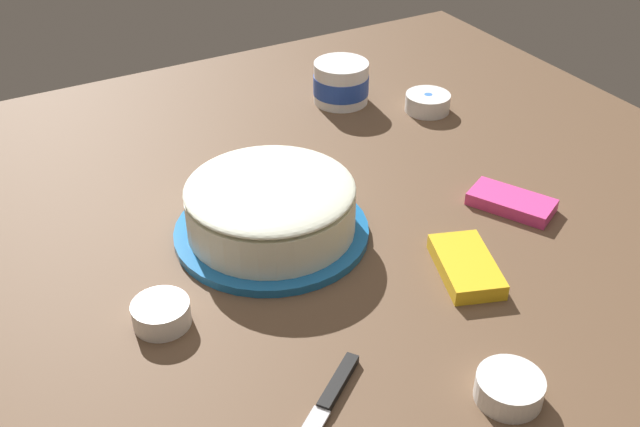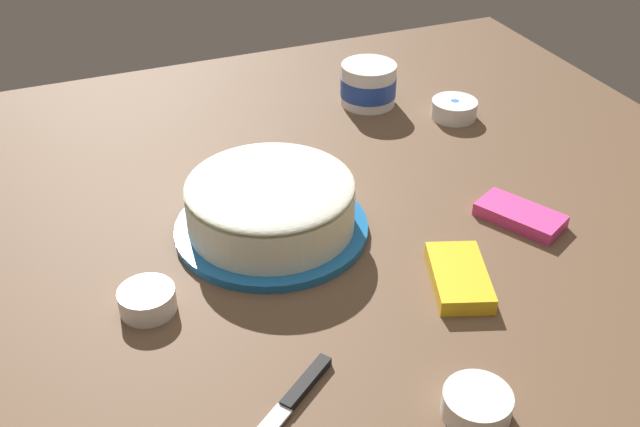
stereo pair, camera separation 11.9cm
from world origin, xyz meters
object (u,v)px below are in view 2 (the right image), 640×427
object	(u,v)px
spreading_knife	(285,408)
sprinkle_bowl_orange	(477,404)
sprinkle_bowl_rainbow	(147,299)
sprinkle_bowl_blue	(454,108)
candy_box_upper	(459,277)
frosting_tub	(368,84)
candy_box_lower	(520,215)
frosted_cake	(271,206)

from	to	relation	value
spreading_knife	sprinkle_bowl_orange	size ratio (longest dim) A/B	2.40
sprinkle_bowl_rainbow	sprinkle_bowl_blue	bearing A→B (deg)	-63.31
sprinkle_bowl_rainbow	candy_box_upper	bearing A→B (deg)	-104.93
frosting_tub	candy_box_lower	distance (m)	0.50
candy_box_upper	sprinkle_bowl_rainbow	bearing A→B (deg)	94.65
spreading_knife	sprinkle_bowl_blue	distance (m)	0.84
frosting_tub	spreading_knife	size ratio (longest dim) A/B	0.59
frosted_cake	candy_box_upper	bearing A→B (deg)	-137.26
sprinkle_bowl_orange	candy_box_lower	distance (m)	0.43
frosted_cake	spreading_knife	world-z (taller)	frosted_cake
frosting_tub	sprinkle_bowl_orange	bearing A→B (deg)	163.60
sprinkle_bowl_blue	candy_box_upper	size ratio (longest dim) A/B	0.66
frosting_tub	candy_box_lower	size ratio (longest dim) A/B	0.85
frosted_cake	sprinkle_bowl_orange	xyz separation A→B (m)	(-0.45, -0.10, -0.03)
sprinkle_bowl_orange	spreading_knife	bearing A→B (deg)	66.93
frosted_cake	candy_box_upper	world-z (taller)	frosted_cake
sprinkle_bowl_rainbow	candy_box_upper	world-z (taller)	sprinkle_bowl_rainbow
spreading_knife	sprinkle_bowl_rainbow	distance (m)	0.27
frosting_tub	sprinkle_bowl_orange	size ratio (longest dim) A/B	1.41
sprinkle_bowl_orange	candy_box_lower	bearing A→B (deg)	-41.54
spreading_knife	sprinkle_bowl_blue	bearing A→B (deg)	-44.45
spreading_knife	candy_box_lower	distance (m)	0.55
candy_box_lower	frosted_cake	bearing A→B (deg)	44.26
frosting_tub	sprinkle_bowl_blue	xyz separation A→B (m)	(-0.13, -0.14, -0.02)
frosting_tub	sprinkle_bowl_blue	distance (m)	0.19
candy_box_lower	candy_box_upper	distance (m)	0.21
candy_box_lower	candy_box_upper	xyz separation A→B (m)	(-0.10, 0.18, 0.00)
sprinkle_bowl_blue	candy_box_lower	world-z (taller)	sprinkle_bowl_blue
spreading_knife	candy_box_lower	size ratio (longest dim) A/B	1.44
sprinkle_bowl_blue	candy_box_upper	distance (m)	0.54
sprinkle_bowl_rainbow	candy_box_upper	distance (m)	0.45
candy_box_upper	sprinkle_bowl_orange	bearing A→B (deg)	173.48
spreading_knife	sprinkle_bowl_orange	distance (m)	0.23
sprinkle_bowl_blue	candy_box_upper	xyz separation A→B (m)	(-0.47, 0.27, -0.01)
sprinkle_bowl_blue	sprinkle_bowl_orange	bearing A→B (deg)	151.35
sprinkle_bowl_orange	sprinkle_bowl_rainbow	distance (m)	0.47
frosting_tub	candy_box_lower	world-z (taller)	frosting_tub
sprinkle_bowl_blue	candy_box_lower	distance (m)	0.38
sprinkle_bowl_rainbow	frosted_cake	bearing A→B (deg)	-63.11
frosted_cake	sprinkle_bowl_blue	distance (m)	0.54
sprinkle_bowl_orange	candy_box_upper	world-z (taller)	sprinkle_bowl_orange
frosted_cake	frosting_tub	distance (m)	0.50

